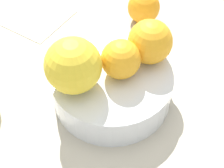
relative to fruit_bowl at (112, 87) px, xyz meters
The scene contains 7 objects.
ground_plane 3.59cm from the fruit_bowl, ahead, with size 110.00×110.00×2.00cm, color #BCB29E.
fruit_bowl is the anchor object (origin of this frame).
orange_in_bowl_0 6.01cm from the fruit_bowl, 130.41° to the right, with size 6.02×6.02×6.02cm, color #F9A823.
orange_in_bowl_1 9.10cm from the fruit_bowl, 53.90° to the left, with size 8.29×8.29×8.29cm, color yellow.
orange_in_bowl_2 9.37cm from the fruit_bowl, 113.98° to the right, with size 6.98×6.98×6.98cm, color #F9A823.
orange_loose_0 21.10cm from the fruit_bowl, 73.64° to the right, with size 6.44×6.44×6.44cm, color orange.
folded_napkin 26.32cm from the fruit_bowl, 19.69° to the right, with size 11.93×11.93×0.30cm, color beige.
Camera 1 is at (-19.25, 28.83, 43.52)cm, focal length 53.65 mm.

